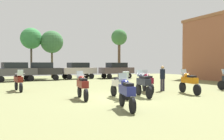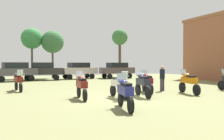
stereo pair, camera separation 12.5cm
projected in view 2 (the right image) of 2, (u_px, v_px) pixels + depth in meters
name	position (u px, v px, depth m)	size (l,w,h in m)	color
ground_plane	(114.00, 98.00, 12.71)	(44.00, 52.00, 0.02)	olive
motorcycle_1	(189.00, 82.00, 14.41)	(0.71, 2.25, 1.50)	black
motorcycle_2	(125.00, 92.00, 9.51)	(0.74, 2.18, 1.44)	black
motorcycle_5	(147.00, 81.00, 15.08)	(0.81, 2.15, 1.44)	black
motorcycle_8	(143.00, 84.00, 13.08)	(0.67, 2.16, 1.50)	black
motorcycle_9	(18.00, 81.00, 15.87)	(0.66, 2.22, 1.45)	black
motorcycle_10	(82.00, 85.00, 12.29)	(0.62, 2.19, 1.45)	black
motorcycle_12	(119.00, 85.00, 12.64)	(0.62, 2.25, 1.46)	black
car_1	(79.00, 69.00, 29.00)	(4.51, 2.37, 2.00)	black
car_2	(42.00, 70.00, 26.57)	(4.44, 2.17, 2.00)	black
car_3	(15.00, 70.00, 24.82)	(4.58, 2.65, 2.00)	black
car_5	(117.00, 69.00, 30.14)	(4.46, 2.21, 2.00)	black
person_1	(162.00, 76.00, 15.95)	(0.37, 0.37, 1.71)	#322F40
tree_2	(32.00, 39.00, 30.00)	(2.68, 2.68, 6.42)	#4E4238
tree_4	(53.00, 42.00, 30.66)	(2.91, 2.91, 6.16)	brown
tree_5	(120.00, 39.00, 33.41)	(2.24, 2.24, 6.75)	brown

